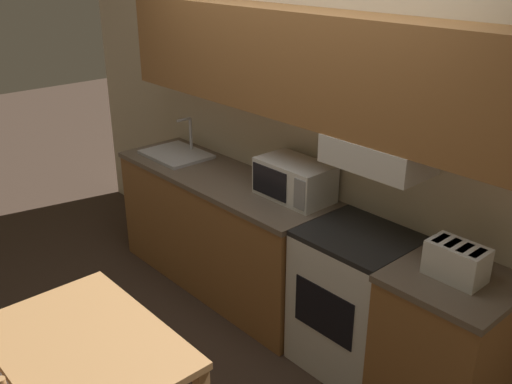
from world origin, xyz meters
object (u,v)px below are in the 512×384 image
Objects in this scene: stove_range at (354,301)px; sink_basin at (176,154)px; toaster at (456,261)px; dining_table at (87,363)px; microwave at (294,180)px.

sink_basin reaches higher than stove_range.
toaster is (0.60, -0.02, 0.53)m from stove_range.
stove_range reaches higher than dining_table.
sink_basin reaches higher than microwave.
toaster reaches higher than stove_range.
toaster is 0.57× the size of sink_basin.
sink_basin is (-2.38, 0.00, -0.07)m from toaster.
microwave is (-0.61, 0.09, 0.56)m from stove_range.
stove_range is 3.05× the size of toaster.
toaster is (1.20, -0.11, -0.03)m from microwave.
stove_range is 1.75× the size of sink_basin.
microwave is 1.18m from sink_basin.
microwave reaches higher than dining_table.
microwave reaches higher than stove_range.
microwave is 1.21m from toaster.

